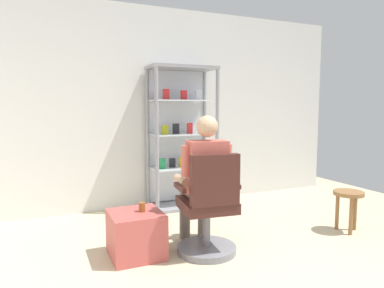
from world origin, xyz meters
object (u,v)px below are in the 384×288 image
office_chair (209,213)px  seated_shopkeeper (203,176)px  display_cabinet_main (181,137)px  wooden_stool (348,200)px  tea_glass (142,207)px  storage_crate (136,234)px

office_chair → seated_shopkeeper: bearing=83.4°
display_cabinet_main → seated_shopkeeper: (-0.35, -1.45, -0.25)m
seated_shopkeeper → wooden_stool: seated_shopkeeper is taller
office_chair → seated_shopkeeper: size_ratio=0.74×
office_chair → wooden_stool: size_ratio=2.14×
tea_glass → wooden_stool: bearing=-7.7°
display_cabinet_main → wooden_stool: (1.31, -1.67, -0.60)m
wooden_stool → tea_glass: bearing=172.3°
office_chair → storage_crate: office_chair is taller
tea_glass → storage_crate: bearing=178.1°
wooden_stool → display_cabinet_main: bearing=127.9°
seated_shopkeeper → wooden_stool: size_ratio=2.88×
display_cabinet_main → office_chair: display_cabinet_main is taller
tea_glass → display_cabinet_main: bearing=55.8°
tea_glass → wooden_stool: (2.24, -0.30, -0.10)m
office_chair → storage_crate: size_ratio=2.00×
display_cabinet_main → wooden_stool: size_ratio=4.24×
display_cabinet_main → seated_shopkeeper: 1.51m
storage_crate → seated_shopkeeper: bearing=-7.0°
office_chair → wooden_stool: office_chair is taller
seated_shopkeeper → storage_crate: bearing=173.0°
tea_glass → wooden_stool: size_ratio=0.19×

